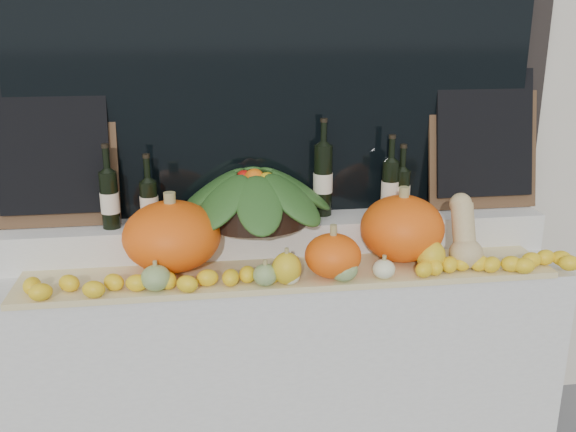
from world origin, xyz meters
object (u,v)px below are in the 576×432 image
Objects in this scene: pumpkin_right at (402,228)px; butternut_squash at (464,236)px; wine_bottle_tall at (323,179)px; pumpkin_left at (172,236)px; produce_bowl at (255,195)px.

pumpkin_right is 0.25m from butternut_squash.
pumpkin_left is at bearing -162.23° from wine_bottle_tall.
butternut_squash is 0.63m from wine_bottle_tall.
produce_bowl is (-0.59, 0.19, 0.11)m from pumpkin_right.
wine_bottle_tall is at bearing 17.77° from pumpkin_left.
pumpkin_left is 0.92× the size of wine_bottle_tall.
pumpkin_left is at bearing 178.27° from pumpkin_right.
wine_bottle_tall reaches higher than pumpkin_left.
butternut_squash is (1.16, -0.12, -0.01)m from pumpkin_left.
produce_bowl is 1.66× the size of wine_bottle_tall.
pumpkin_left is 1.35× the size of butternut_squash.
wine_bottle_tall is (-0.29, 0.23, 0.16)m from pumpkin_right.
pumpkin_left reaches higher than pumpkin_right.
butternut_squash is at bearing -22.29° from pumpkin_right.
pumpkin_right is (0.93, -0.03, -0.00)m from pumpkin_left.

